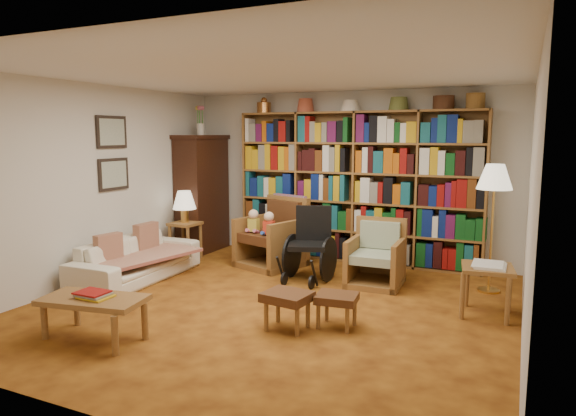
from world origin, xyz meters
The scene contains 23 objects.
floor centered at (0.00, 0.00, 0.00)m, with size 5.00×5.00×0.00m, color #A46019.
ceiling centered at (0.00, 0.00, 2.50)m, with size 5.00×5.00×0.00m, color silver.
wall_back centered at (0.00, 2.50, 1.25)m, with size 5.00×5.00×0.00m, color silver.
wall_front centered at (0.00, -2.50, 1.25)m, with size 5.00×5.00×0.00m, color silver.
wall_left centered at (-2.50, 0.00, 1.25)m, with size 5.00×5.00×0.00m, color silver.
wall_right centered at (2.50, 0.00, 1.25)m, with size 5.00×5.00×0.00m, color silver.
bookshelf centered at (0.20, 2.33, 1.17)m, with size 3.60×0.30×2.42m.
curio_cabinet centered at (-2.25, 2.00, 0.95)m, with size 0.50×0.95×2.40m.
framed_pictures centered at (-2.48, 0.30, 1.62)m, with size 0.03×0.52×0.97m.
sofa centered at (-2.05, 0.19, 0.27)m, with size 0.73×1.86×0.54m, color #ECE3C8.
sofa_throw centered at (-2.00, 0.19, 0.30)m, with size 0.80×1.48×0.04m, color beige.
cushion_left centered at (-2.18, 0.54, 0.45)m, with size 0.12×0.38×0.38m, color maroon.
cushion_right centered at (-2.18, -0.16, 0.45)m, with size 0.11×0.36×0.36m, color maroon.
side_table_lamp centered at (-2.15, 1.38, 0.42)m, with size 0.42×0.42×0.56m.
table_lamp centered at (-2.15, 1.38, 0.88)m, with size 0.35×0.35×0.47m.
armchair_leather centered at (-0.78, 1.64, 0.40)m, with size 1.02×1.03×0.99m.
armchair_sage centered at (0.81, 1.33, 0.31)m, with size 0.67×0.70×0.81m.
wheelchair centered at (-0.03, 1.14, 0.43)m, with size 0.59×0.76×0.95m.
floor_lamp centered at (2.13, 1.55, 1.32)m, with size 0.41×0.41×1.53m.
side_table_papers centered at (2.15, 0.66, 0.44)m, with size 0.56×0.56×0.55m.
footstool_a centered at (0.43, -0.54, 0.30)m, with size 0.48×0.42×0.37m.
footstool_b centered at (0.85, -0.30, 0.27)m, with size 0.43×0.38×0.33m.
coffee_table centered at (-1.07, -1.51, 0.35)m, with size 1.00×0.62×0.45m.
Camera 1 is at (2.43, -4.86, 1.87)m, focal length 32.00 mm.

